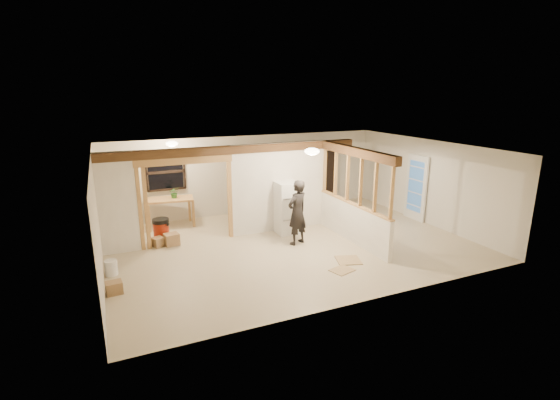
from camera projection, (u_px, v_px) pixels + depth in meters
name	position (u px, v px, depth m)	size (l,w,h in m)	color
floor	(291.00, 244.00, 10.56)	(9.00, 6.50, 0.01)	#BDAC8D
ceiling	(291.00, 149.00, 9.91)	(9.00, 6.50, 0.01)	white
wall_back	(248.00, 174.00, 13.11)	(9.00, 0.01, 2.50)	beige
wall_front	(367.00, 240.00, 7.36)	(9.00, 0.01, 2.50)	beige
wall_left	(97.00, 220.00, 8.48)	(0.01, 6.50, 2.50)	beige
wall_right	(428.00, 182.00, 11.99)	(0.01, 6.50, 2.50)	beige
partition_left_stub	(117.00, 204.00, 9.72)	(0.90, 0.12, 2.50)	white
partition_center	(279.00, 187.00, 11.37)	(2.80, 0.12, 2.50)	white
doorway_frame	(187.00, 202.00, 10.40)	(2.46, 0.14, 2.20)	tan
header_beam_back	(237.00, 149.00, 10.61)	(7.00, 0.18, 0.22)	#56371D
header_beam_right	(356.00, 152.00, 10.21)	(0.18, 3.30, 0.22)	#56371D
pony_wall	(352.00, 223.00, 10.70)	(0.12, 3.20, 1.00)	white
stud_partition	(354.00, 180.00, 10.40)	(0.14, 3.20, 1.32)	tan
window_back	(166.00, 172.00, 11.95)	(1.12, 0.10, 1.10)	black
french_door	(416.00, 188.00, 12.38)	(0.12, 0.86, 2.00)	white
ceiling_dome_main	(312.00, 151.00, 9.59)	(0.36, 0.36, 0.16)	#FFEABF
ceiling_dome_util	(172.00, 144.00, 10.97)	(0.32, 0.32, 0.14)	#FFEABF
hanging_bulb	(196.00, 157.00, 10.63)	(0.07, 0.07, 0.07)	#FFD88C
refrigerator	(287.00, 208.00, 11.23)	(0.60, 0.58, 1.46)	silver
woman	(297.00, 212.00, 10.39)	(0.62, 0.41, 1.70)	black
work_table	(170.00, 212.00, 11.84)	(1.36, 0.68, 0.86)	tan
potted_plant	(174.00, 192.00, 11.73)	(0.29, 0.25, 0.33)	#2E6726
shop_vac	(161.00, 230.00, 10.74)	(0.47, 0.47, 0.62)	#9D200B
bookshelf	(322.00, 179.00, 14.00)	(0.94, 0.31, 1.87)	black
bucket	(111.00, 268.00, 8.76)	(0.26, 0.26, 0.34)	white
box_util_a	(172.00, 239.00, 10.48)	(0.36, 0.31, 0.31)	#9B744B
box_util_b	(158.00, 242.00, 10.38)	(0.26, 0.26, 0.24)	#9B744B
box_front	(114.00, 288.00, 7.96)	(0.31, 0.25, 0.25)	#9B744B
floor_panel_near	(348.00, 260.00, 9.54)	(0.55, 0.55, 0.02)	tan
floor_panel_far	(342.00, 270.00, 9.01)	(0.49, 0.39, 0.02)	tan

